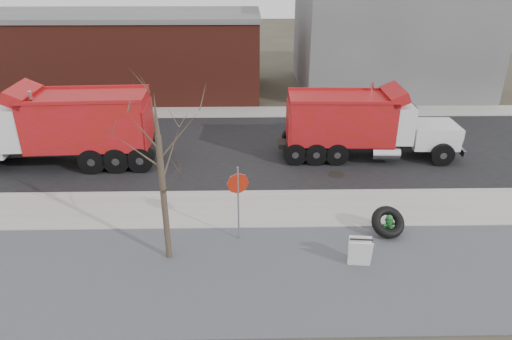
{
  "coord_description": "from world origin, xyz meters",
  "views": [
    {
      "loc": [
        -0.76,
        -14.26,
        8.33
      ],
      "look_at": [
        -0.47,
        0.74,
        1.4
      ],
      "focal_mm": 32.0,
      "sensor_mm": 36.0,
      "label": 1
    }
  ],
  "objects_px": {
    "fire_hydrant": "(389,226)",
    "stop_sign": "(238,191)",
    "dump_truck_red_a": "(362,123)",
    "truck_tire": "(388,222)",
    "sandwich_board": "(360,252)",
    "dump_truck_red_b": "(64,126)"
  },
  "relations": [
    {
      "from": "fire_hydrant",
      "to": "stop_sign",
      "type": "xyz_separation_m",
      "value": [
        -4.95,
        -0.18,
        1.44
      ]
    },
    {
      "from": "truck_tire",
      "to": "stop_sign",
      "type": "xyz_separation_m",
      "value": [
        -4.9,
        -0.15,
        1.29
      ]
    },
    {
      "from": "truck_tire",
      "to": "sandwich_board",
      "type": "bearing_deg",
      "value": -128.03
    },
    {
      "from": "truck_tire",
      "to": "dump_truck_red_a",
      "type": "xyz_separation_m",
      "value": [
        0.57,
        6.64,
        1.18
      ]
    },
    {
      "from": "fire_hydrant",
      "to": "dump_truck_red_a",
      "type": "height_order",
      "value": "dump_truck_red_a"
    },
    {
      "from": "fire_hydrant",
      "to": "sandwich_board",
      "type": "height_order",
      "value": "sandwich_board"
    },
    {
      "from": "dump_truck_red_a",
      "to": "sandwich_board",
      "type": "bearing_deg",
      "value": -100.92
    },
    {
      "from": "stop_sign",
      "to": "dump_truck_red_a",
      "type": "bearing_deg",
      "value": 59.15
    },
    {
      "from": "sandwich_board",
      "to": "dump_truck_red_b",
      "type": "xyz_separation_m",
      "value": [
        -11.24,
        7.71,
        1.33
      ]
    },
    {
      "from": "truck_tire",
      "to": "sandwich_board",
      "type": "relative_size",
      "value": 1.35
    },
    {
      "from": "sandwich_board",
      "to": "truck_tire",
      "type": "bearing_deg",
      "value": 58.32
    },
    {
      "from": "truck_tire",
      "to": "stop_sign",
      "type": "relative_size",
      "value": 0.48
    },
    {
      "from": "fire_hydrant",
      "to": "sandwich_board",
      "type": "distance_m",
      "value": 2.18
    },
    {
      "from": "sandwich_board",
      "to": "dump_truck_red_b",
      "type": "relative_size",
      "value": 0.11
    },
    {
      "from": "fire_hydrant",
      "to": "dump_truck_red_b",
      "type": "height_order",
      "value": "dump_truck_red_b"
    },
    {
      "from": "fire_hydrant",
      "to": "stop_sign",
      "type": "relative_size",
      "value": 0.29
    },
    {
      "from": "sandwich_board",
      "to": "dump_truck_red_b",
      "type": "height_order",
      "value": "dump_truck_red_b"
    },
    {
      "from": "dump_truck_red_a",
      "to": "truck_tire",
      "type": "bearing_deg",
      "value": -93.1
    },
    {
      "from": "sandwich_board",
      "to": "dump_truck_red_a",
      "type": "bearing_deg",
      "value": 83.65
    },
    {
      "from": "fire_hydrant",
      "to": "dump_truck_red_a",
      "type": "relative_size",
      "value": 0.09
    },
    {
      "from": "stop_sign",
      "to": "sandwich_board",
      "type": "relative_size",
      "value": 2.8
    },
    {
      "from": "fire_hydrant",
      "to": "dump_truck_red_b",
      "type": "distance_m",
      "value": 14.03
    }
  ]
}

